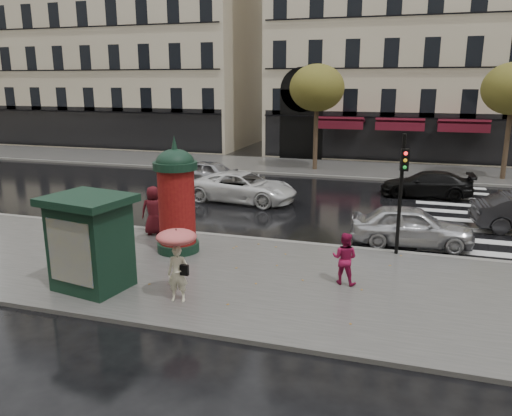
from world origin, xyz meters
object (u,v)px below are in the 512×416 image
(woman_red, at_px, (345,258))
(newsstand, at_px, (91,241))
(car_white, at_px, (243,187))
(car_far_silver, at_px, (202,172))
(woman_umbrella, at_px, (177,253))
(man_burgundy, at_px, (153,210))
(car_silver, at_px, (411,226))
(morris_column, at_px, (176,197))
(car_black, at_px, (427,184))
(traffic_light, at_px, (402,183))

(woman_red, relative_size, newsstand, 0.57)
(car_white, height_order, car_far_silver, car_white)
(woman_umbrella, bearing_deg, car_white, 100.05)
(man_burgundy, relative_size, newsstand, 0.70)
(man_burgundy, xyz_separation_m, car_white, (1.38, 6.26, -0.31))
(newsstand, xyz_separation_m, car_silver, (8.27, 6.69, -0.73))
(woman_red, bearing_deg, car_far_silver, -42.71)
(woman_red, relative_size, car_far_silver, 0.36)
(morris_column, bearing_deg, car_black, 54.62)
(woman_umbrella, xyz_separation_m, woman_red, (3.91, 2.38, -0.55))
(woman_umbrella, bearing_deg, car_black, 66.88)
(woman_umbrella, height_order, car_black, woman_umbrella)
(car_white, bearing_deg, car_silver, -114.13)
(traffic_light, xyz_separation_m, car_silver, (0.42, 1.47, -1.78))
(woman_red, distance_m, newsstand, 6.92)
(woman_umbrella, distance_m, newsstand, 2.60)
(car_far_silver, bearing_deg, morris_column, 26.42)
(morris_column, xyz_separation_m, newsstand, (-0.88, -3.44, -0.52))
(traffic_light, xyz_separation_m, car_far_silver, (-10.73, 9.06, -1.79))
(car_far_silver, bearing_deg, woman_red, 45.33)
(morris_column, relative_size, car_white, 0.75)
(car_silver, relative_size, car_far_silver, 1.02)
(woman_umbrella, relative_size, man_burgundy, 1.09)
(car_silver, relative_size, car_black, 0.95)
(woman_red, height_order, traffic_light, traffic_light)
(man_burgundy, distance_m, car_silver, 9.24)
(woman_umbrella, height_order, man_burgundy, woman_umbrella)
(car_silver, distance_m, car_far_silver, 13.48)
(woman_red, xyz_separation_m, newsstand, (-6.51, -2.28, 0.58))
(woman_umbrella, bearing_deg, man_burgundy, 124.11)
(man_burgundy, relative_size, car_silver, 0.43)
(newsstand, bearing_deg, traffic_light, 33.57)
(traffic_light, xyz_separation_m, car_black, (1.11, 9.61, -1.85))
(woman_umbrella, xyz_separation_m, car_black, (6.37, 14.92, -0.77))
(man_burgundy, xyz_separation_m, newsstand, (0.78, -4.89, 0.42))
(woman_red, bearing_deg, car_white, -47.08)
(car_black, bearing_deg, woman_umbrella, -25.93)
(woman_red, bearing_deg, newsstand, 28.56)
(woman_umbrella, distance_m, car_white, 11.44)
(woman_umbrella, xyz_separation_m, car_silver, (5.68, 6.79, -0.70))
(car_silver, height_order, car_white, car_silver)
(traffic_light, xyz_separation_m, car_white, (-7.25, 5.93, -1.78))
(woman_umbrella, height_order, car_far_silver, woman_umbrella)
(man_burgundy, distance_m, newsstand, 4.97)
(car_white, bearing_deg, morris_column, -171.86)
(woman_umbrella, bearing_deg, newsstand, 177.81)
(morris_column, bearing_deg, car_far_silver, 109.13)
(car_white, bearing_deg, newsstand, -177.05)
(morris_column, xyz_separation_m, traffic_light, (6.97, 1.77, 0.53))
(car_black, bearing_deg, morris_column, -38.20)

